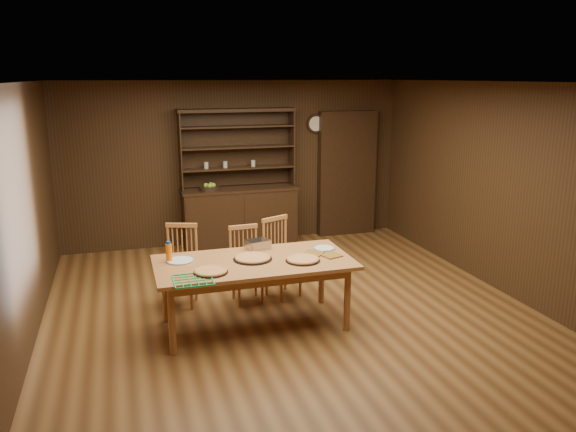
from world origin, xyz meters
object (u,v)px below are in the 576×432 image
object	(u,v)px
chair_right	(280,254)
juice_bottle	(169,252)
china_hutch	(240,209)
chair_center	(246,261)
dining_table	(254,267)
chair_left	(181,262)

from	to	relation	value
chair_right	juice_bottle	distance (m)	1.54
china_hutch	chair_center	size ratio (longest dim) A/B	2.36
china_hutch	juice_bottle	xyz separation A→B (m)	(-1.36, -2.81, 0.26)
dining_table	chair_center	world-z (taller)	chair_center
chair_center	chair_right	bearing A→B (deg)	1.96
dining_table	chair_center	bearing A→B (deg)	84.12
chair_center	chair_right	size ratio (longest dim) A/B	0.94
chair_center	chair_left	bearing A→B (deg)	167.15
chair_left	chair_right	xyz separation A→B (m)	(1.19, -0.08, 0.01)
china_hutch	juice_bottle	world-z (taller)	china_hutch
dining_table	chair_center	distance (m)	0.80
dining_table	chair_right	bearing A→B (deg)	57.37
china_hutch	dining_table	bearing A→B (deg)	-99.23
dining_table	chair_right	xyz separation A→B (m)	(0.52, 0.81, -0.16)
juice_bottle	china_hutch	bearing A→B (deg)	64.17
chair_left	dining_table	bearing A→B (deg)	-33.65
dining_table	chair_left	bearing A→B (deg)	127.08
chair_left	chair_right	world-z (taller)	chair_right
chair_left	juice_bottle	distance (m)	0.77
chair_right	chair_left	bearing A→B (deg)	152.56
juice_bottle	chair_right	bearing A→B (deg)	22.79
china_hutch	chair_center	xyz separation A→B (m)	(-0.41, -2.27, -0.11)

